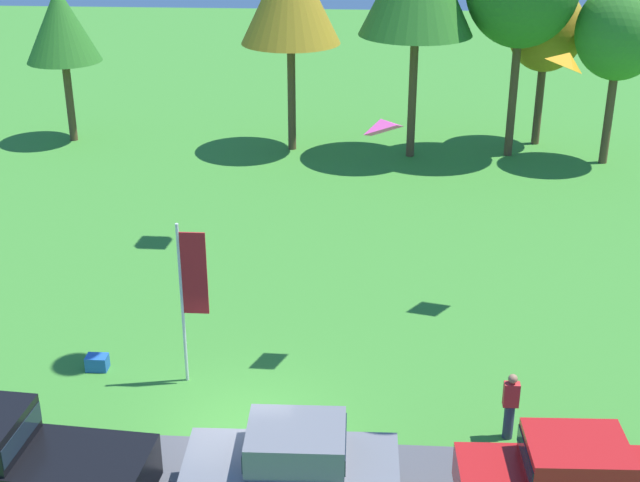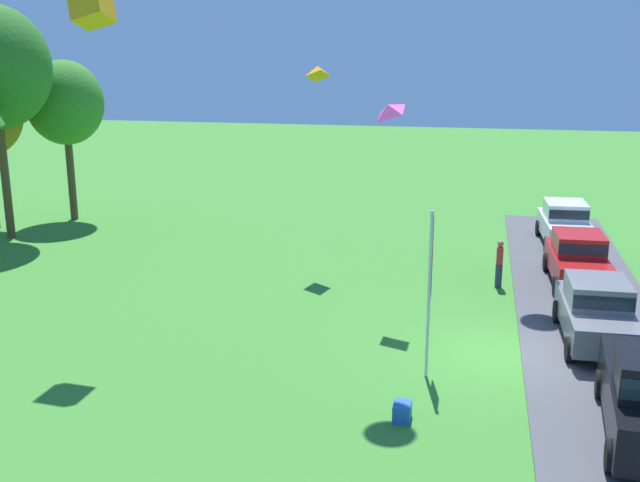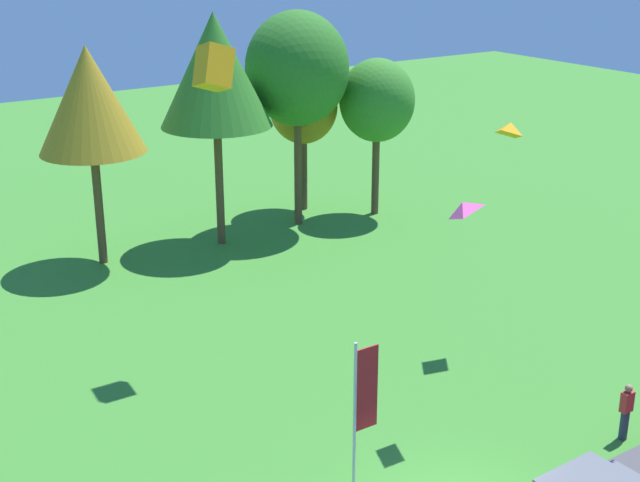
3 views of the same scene
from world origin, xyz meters
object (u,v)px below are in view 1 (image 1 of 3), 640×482
object	(u,v)px
tree_center_back	(61,25)
kite_diamond_high_left	(380,125)
kite_diamond_near_flag	(569,60)
car_sedan_by_flagpole	(570,478)
flag_banner	(190,284)
car_sedan_far_end	(293,463)
cooler_box	(97,363)
car_pickup_near_entrance	(20,462)
tree_lone_near	(546,31)
person_watching_sky	(510,406)
tree_left_of_center	(620,33)

from	to	relation	value
tree_center_back	kite_diamond_high_left	xyz separation A→B (m)	(14.30, -18.37, 1.05)
kite_diamond_near_flag	tree_center_back	bearing A→B (deg)	142.06
car_sedan_by_flagpole	flag_banner	size ratio (longest dim) A/B	1.02
car_sedan_far_end	flag_banner	world-z (taller)	flag_banner
cooler_box	tree_center_back	bearing A→B (deg)	109.53
car_pickup_near_entrance	kite_diamond_near_flag	xyz separation A→B (m)	(12.29, 9.99, 6.26)
kite_diamond_near_flag	car_sedan_by_flagpole	bearing A→B (deg)	-96.52
tree_lone_near	kite_diamond_high_left	world-z (taller)	tree_lone_near
car_sedan_by_flagpole	car_sedan_far_end	bearing A→B (deg)	178.83
tree_center_back	tree_lone_near	distance (m)	21.64
tree_lone_near	cooler_box	bearing A→B (deg)	-125.32
person_watching_sky	tree_center_back	bearing A→B (deg)	128.32
car_pickup_near_entrance	tree_center_back	size ratio (longest dim) A/B	0.72
car_sedan_far_end	car_sedan_by_flagpole	size ratio (longest dim) A/B	1.00
car_sedan_far_end	cooler_box	bearing A→B (deg)	139.06
tree_center_back	kite_diamond_high_left	bearing A→B (deg)	-52.11
person_watching_sky	tree_left_of_center	size ratio (longest dim) A/B	0.22
car_pickup_near_entrance	car_sedan_by_flagpole	distance (m)	11.19
tree_center_back	tree_left_of_center	size ratio (longest dim) A/B	0.92
car_sedan_by_flagpole	flag_banner	xyz separation A→B (m)	(-8.54, 4.66, 1.74)
tree_center_back	car_sedan_far_end	bearing A→B (deg)	-62.82
car_sedan_far_end	kite_diamond_near_flag	size ratio (longest dim) A/B	4.69
car_sedan_by_flagpole	tree_left_of_center	world-z (taller)	tree_left_of_center
car_sedan_far_end	car_sedan_by_flagpole	world-z (taller)	same
kite_diamond_near_flag	car_sedan_far_end	bearing A→B (deg)	-125.00
tree_center_back	tree_left_of_center	bearing A→B (deg)	-4.13
tree_left_of_center	flag_banner	xyz separation A→B (m)	(-14.43, -18.38, -2.86)
car_pickup_near_entrance	tree_lone_near	size ratio (longest dim) A/B	0.72
cooler_box	tree_left_of_center	bearing A→B (deg)	46.44
tree_lone_near	cooler_box	size ratio (longest dim) A/B	12.68
car_sedan_by_flagpole	cooler_box	distance (m)	12.35
car_sedan_far_end	car_sedan_by_flagpole	bearing A→B (deg)	-1.17
tree_lone_near	person_watching_sky	bearing A→B (deg)	-100.34
tree_center_back	tree_left_of_center	distance (m)	24.21
car_sedan_far_end	car_sedan_by_flagpole	xyz separation A→B (m)	(5.59, -0.11, 0.00)
kite_diamond_high_left	person_watching_sky	bearing A→B (deg)	-49.61
flag_banner	cooler_box	bearing A→B (deg)	172.45
cooler_box	flag_banner	bearing A→B (deg)	-7.55
tree_center_back	kite_diamond_near_flag	world-z (taller)	kite_diamond_near_flag
car_pickup_near_entrance	car_sedan_by_flagpole	world-z (taller)	car_pickup_near_entrance
tree_lone_near	flag_banner	size ratio (longest dim) A/B	1.62
tree_lone_near	kite_diamond_high_left	size ratio (longest dim) A/B	7.87
person_watching_sky	car_sedan_far_end	bearing A→B (deg)	-151.39
tree_lone_near	flag_banner	world-z (taller)	tree_lone_near
cooler_box	kite_diamond_near_flag	bearing A→B (deg)	20.69
tree_lone_near	kite_diamond_near_flag	size ratio (longest dim) A/B	7.51
person_watching_sky	kite_diamond_high_left	xyz separation A→B (m)	(-3.14, 3.69, 5.54)
car_sedan_by_flagpole	car_pickup_near_entrance	bearing A→B (deg)	-178.44
tree_center_back	kite_diamond_high_left	size ratio (longest dim) A/B	7.86
person_watching_sky	tree_center_back	size ratio (longest dim) A/B	0.24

